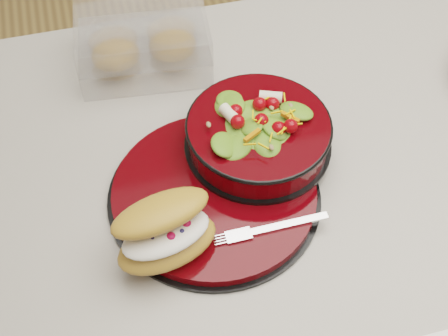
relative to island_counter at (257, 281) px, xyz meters
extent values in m
cube|color=silver|center=(0.00, 0.00, -0.02)|extent=(1.16, 0.66, 0.86)
cube|color=#B2AEA3|center=(0.00, 0.00, 0.43)|extent=(1.24, 0.74, 0.04)
cylinder|color=black|center=(-0.11, -0.07, 0.45)|extent=(0.31, 0.31, 0.01)
cylinder|color=#4C0205|center=(-0.11, -0.07, 0.46)|extent=(0.30, 0.30, 0.01)
torus|color=black|center=(-0.10, -0.08, 0.46)|extent=(0.17, 0.17, 0.01)
cylinder|color=black|center=(-0.02, -0.01, 0.47)|extent=(0.23, 0.23, 0.01)
cylinder|color=#4C0205|center=(-0.02, -0.01, 0.49)|extent=(0.21, 0.21, 0.04)
torus|color=black|center=(-0.02, -0.01, 0.51)|extent=(0.22, 0.22, 0.01)
ellipsoid|color=#467420|center=(-0.02, -0.01, 0.51)|extent=(0.18, 0.18, 0.07)
sphere|color=#B2070A|center=(0.02, -0.01, 0.55)|extent=(0.02, 0.02, 0.02)
sphere|color=#B2070A|center=(0.01, 0.03, 0.55)|extent=(0.02, 0.02, 0.02)
sphere|color=#B2070A|center=(-0.03, 0.03, 0.55)|extent=(0.02, 0.02, 0.02)
sphere|color=#B2070A|center=(-0.06, 0.01, 0.55)|extent=(0.02, 0.02, 0.02)
sphere|color=#B2070A|center=(-0.06, -0.03, 0.55)|extent=(0.02, 0.02, 0.02)
sphere|color=#B2070A|center=(-0.03, -0.05, 0.55)|extent=(0.02, 0.02, 0.02)
sphere|color=#B2070A|center=(0.01, -0.04, 0.55)|extent=(0.02, 0.02, 0.02)
cylinder|color=silver|center=(0.01, 0.03, 0.55)|extent=(0.03, 0.04, 0.02)
cylinder|color=silver|center=(-0.06, 0.01, 0.55)|extent=(0.04, 0.03, 0.02)
cube|color=orange|center=(-0.04, -0.04, 0.55)|extent=(0.03, 0.03, 0.01)
cube|color=orange|center=(0.02, -0.02, 0.55)|extent=(0.03, 0.02, 0.01)
ellipsoid|color=gold|center=(-0.19, -0.16, 0.48)|extent=(0.15, 0.11, 0.04)
ellipsoid|color=white|center=(-0.19, -0.16, 0.51)|extent=(0.13, 0.09, 0.02)
ellipsoid|color=gold|center=(-0.19, -0.14, 0.53)|extent=(0.15, 0.10, 0.03)
sphere|color=red|center=(-0.21, -0.16, 0.52)|extent=(0.01, 0.01, 0.01)
sphere|color=red|center=(-0.19, -0.17, 0.52)|extent=(0.01, 0.01, 0.01)
sphere|color=red|center=(-0.16, -0.15, 0.52)|extent=(0.01, 0.01, 0.01)
sphere|color=#191947|center=(-0.20, -0.15, 0.52)|extent=(0.01, 0.01, 0.01)
sphere|color=#191947|center=(-0.18, -0.16, 0.52)|extent=(0.01, 0.01, 0.01)
sphere|color=#191947|center=(-0.19, -0.16, 0.52)|extent=(0.01, 0.01, 0.01)
sphere|color=#191947|center=(-0.17, -0.16, 0.52)|extent=(0.01, 0.01, 0.01)
sphere|color=#191947|center=(-0.21, -0.17, 0.52)|extent=(0.01, 0.01, 0.01)
cube|color=silver|center=(-0.02, -0.16, 0.47)|extent=(0.12, 0.01, 0.00)
cube|color=silver|center=(-0.09, -0.16, 0.47)|extent=(0.04, 0.02, 0.00)
cube|color=white|center=(-0.15, 0.24, 0.47)|extent=(0.23, 0.18, 0.05)
cube|color=white|center=(-0.15, 0.24, 0.52)|extent=(0.23, 0.18, 0.04)
ellipsoid|color=gold|center=(-0.20, 0.24, 0.47)|extent=(0.08, 0.07, 0.04)
ellipsoid|color=gold|center=(-0.10, 0.24, 0.47)|extent=(0.08, 0.07, 0.04)
camera|label=1|loc=(-0.23, -0.60, 1.20)|focal=50.00mm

